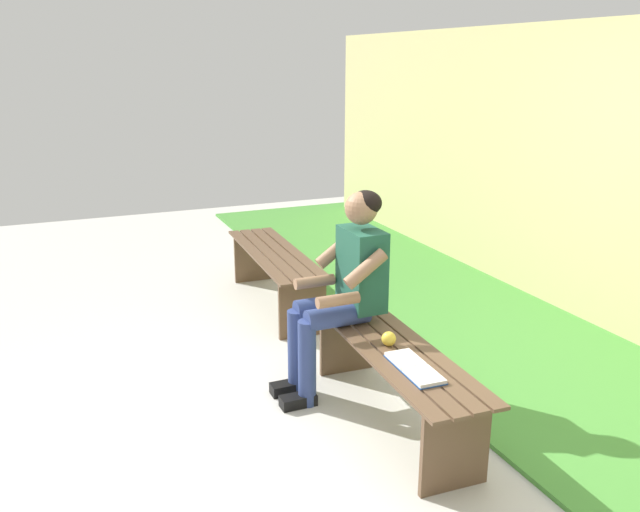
% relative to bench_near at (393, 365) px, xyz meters
% --- Properties ---
extents(ground_plane, '(10.00, 7.00, 0.04)m').
position_rel_bench_near_xyz_m(ground_plane, '(1.02, 1.00, -0.38)').
color(ground_plane, beige).
extents(grass_strip, '(9.00, 2.29, 0.03)m').
position_rel_bench_near_xyz_m(grass_strip, '(1.02, -1.50, -0.34)').
color(grass_strip, '#478C38').
rests_on(grass_strip, ground).
extents(brick_wall, '(9.50, 0.24, 2.32)m').
position_rel_bench_near_xyz_m(brick_wall, '(0.50, -2.26, 0.80)').
color(brick_wall, '#D1C684').
rests_on(brick_wall, ground).
extents(bench_near, '(1.62, 0.48, 0.48)m').
position_rel_bench_near_xyz_m(bench_near, '(0.00, 0.00, 0.00)').
color(bench_near, brown).
rests_on(bench_near, ground).
extents(bench_far, '(1.66, 0.48, 0.48)m').
position_rel_bench_near_xyz_m(bench_far, '(2.04, 0.00, 0.00)').
color(bench_far, brown).
rests_on(bench_far, ground).
extents(person_seated, '(0.50, 0.69, 1.28)m').
position_rel_bench_near_xyz_m(person_seated, '(0.46, 0.10, 0.35)').
color(person_seated, '#1E513D').
rests_on(person_seated, ground).
extents(apple, '(0.08, 0.08, 0.08)m').
position_rel_bench_near_xyz_m(apple, '(0.01, 0.02, 0.16)').
color(apple, gold).
rests_on(apple, bench_near).
extents(book_open, '(0.42, 0.18, 0.02)m').
position_rel_bench_near_xyz_m(book_open, '(-0.31, 0.05, 0.13)').
color(book_open, white).
rests_on(book_open, bench_near).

